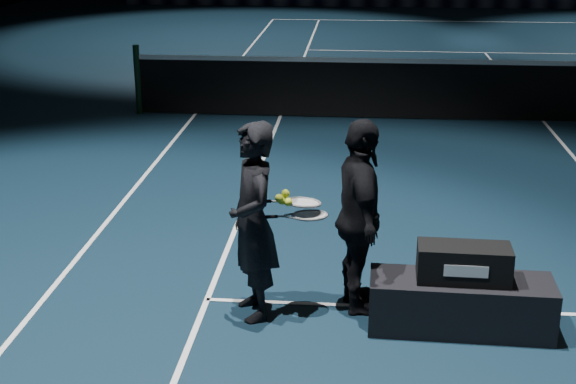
% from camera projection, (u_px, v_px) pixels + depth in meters
% --- Properties ---
extents(floor, '(36.00, 36.00, 0.00)m').
position_uv_depth(floor, '(544.00, 122.00, 12.43)').
color(floor, '#0C232D').
rests_on(floor, ground).
extents(court_lines, '(10.98, 23.78, 0.01)m').
position_uv_depth(court_lines, '(544.00, 122.00, 12.43)').
color(court_lines, white).
rests_on(court_lines, floor).
extents(net_post_left, '(0.10, 0.10, 1.10)m').
position_uv_depth(net_post_left, '(138.00, 80.00, 12.78)').
color(net_post_left, black).
rests_on(net_post_left, floor).
extents(net_mesh, '(12.80, 0.02, 0.86)m').
position_uv_depth(net_mesh, '(547.00, 93.00, 12.28)').
color(net_mesh, black).
rests_on(net_mesh, floor).
extents(net_tape, '(12.80, 0.03, 0.07)m').
position_uv_depth(net_tape, '(550.00, 63.00, 12.13)').
color(net_tape, white).
rests_on(net_tape, net_mesh).
extents(player_bench, '(1.42, 0.51, 0.42)m').
position_uv_depth(player_bench, '(460.00, 304.00, 6.23)').
color(player_bench, black).
rests_on(player_bench, floor).
extents(racket_bag, '(0.71, 0.32, 0.28)m').
position_uv_depth(racket_bag, '(464.00, 263.00, 6.11)').
color(racket_bag, black).
rests_on(racket_bag, player_bench).
extents(bag_signature, '(0.33, 0.01, 0.09)m').
position_uv_depth(bag_signature, '(466.00, 271.00, 5.97)').
color(bag_signature, white).
rests_on(bag_signature, racket_bag).
extents(player_a, '(0.58, 0.69, 1.61)m').
position_uv_depth(player_a, '(253.00, 222.00, 6.27)').
color(player_a, black).
rests_on(player_a, floor).
extents(player_b, '(0.57, 1.00, 1.61)m').
position_uv_depth(player_b, '(360.00, 217.00, 6.36)').
color(player_b, black).
rests_on(player_b, floor).
extents(racket_lower, '(0.71, 0.35, 0.03)m').
position_uv_depth(racket_lower, '(310.00, 215.00, 6.31)').
color(racket_lower, black).
rests_on(racket_lower, player_a).
extents(racket_upper, '(0.71, 0.39, 0.10)m').
position_uv_depth(racket_upper, '(303.00, 202.00, 6.31)').
color(racket_upper, black).
rests_on(racket_upper, player_b).
extents(tennis_balls, '(0.12, 0.10, 0.12)m').
position_uv_depth(tennis_balls, '(285.00, 199.00, 6.24)').
color(tennis_balls, gold).
rests_on(tennis_balls, racket_upper).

